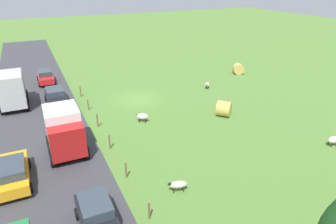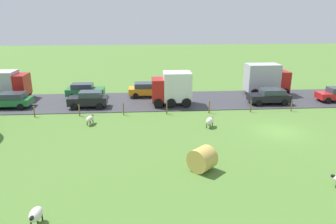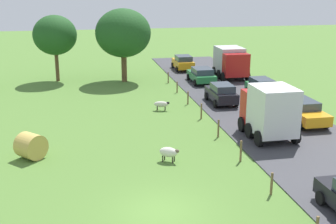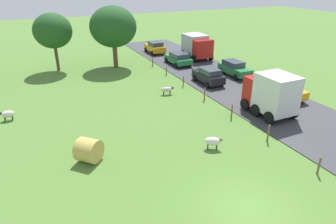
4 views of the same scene
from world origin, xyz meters
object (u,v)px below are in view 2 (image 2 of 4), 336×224
(hay_bale_0, at_px, (202,159))
(car_1, at_px, (10,100))
(truck_0, at_px, (7,84))
(car_6, at_px, (336,94))
(truck_1, at_px, (172,88))
(sheep_0, at_px, (90,119))
(car_2, at_px, (270,96))
(car_4, at_px, (88,99))
(sheep_2, at_px, (36,214))
(truck_2, at_px, (266,79))
(car_0, at_px, (148,89))
(sheep_1, at_px, (210,121))
(car_5, at_px, (85,90))

(hay_bale_0, xyz_separation_m, car_1, (14.75, 16.99, 0.12))
(truck_0, distance_m, car_6, 36.23)
(car_1, bearing_deg, truck_1, -90.51)
(car_6, bearing_deg, sheep_0, 102.26)
(sheep_0, distance_m, truck_0, 14.00)
(car_2, bearing_deg, car_4, 89.86)
(car_1, bearing_deg, sheep_2, -155.98)
(sheep_0, relative_size, truck_0, 0.30)
(car_6, bearing_deg, car_2, 93.01)
(truck_2, bearing_deg, hay_bale_0, 149.18)
(car_0, height_order, car_2, car_0)
(truck_1, bearing_deg, car_6, -90.01)
(car_0, bearing_deg, car_6, -100.26)
(sheep_1, relative_size, truck_2, 0.24)
(sheep_1, xyz_separation_m, truck_2, (10.58, -8.79, 1.40))
(hay_bale_0, height_order, car_1, car_1)
(hay_bale_0, bearing_deg, sheep_1, -15.07)
(car_5, height_order, car_6, car_5)
(truck_0, xyz_separation_m, truck_2, (-0.16, -29.39, 0.20))
(car_0, bearing_deg, sheep_1, -154.79)
(sheep_0, height_order, car_1, car_1)
(sheep_0, xyz_separation_m, hay_bale_0, (-9.04, -8.14, 0.22))
(car_4, relative_size, car_6, 1.00)
(truck_1, distance_m, car_1, 16.51)
(truck_1, relative_size, car_6, 1.04)
(car_4, distance_m, car_5, 4.22)
(sheep_0, bearing_deg, car_0, -28.92)
(sheep_0, height_order, car_5, car_5)
(truck_2, xyz_separation_m, car_1, (-3.39, 27.81, -1.10))
(truck_0, relative_size, car_6, 1.11)
(sheep_1, height_order, truck_0, truck_0)
(sheep_1, height_order, car_1, car_1)
(car_0, relative_size, car_4, 1.16)
(sheep_2, bearing_deg, sheep_0, -0.96)
(car_1, distance_m, car_2, 26.83)
(hay_bale_0, height_order, car_2, car_2)
(sheep_2, height_order, car_5, car_5)
(car_5, bearing_deg, hay_bale_0, -150.93)
(hay_bale_0, xyz_separation_m, truck_0, (18.31, 18.57, 1.02))
(sheep_0, xyz_separation_m, truck_0, (9.27, 10.43, 1.24))
(car_4, bearing_deg, truck_1, -87.61)
(truck_2, distance_m, car_2, 4.20)
(car_6, bearing_deg, truck_1, 89.99)
(sheep_2, bearing_deg, car_6, -53.41)
(sheep_1, bearing_deg, truck_0, 62.47)
(hay_bale_0, distance_m, truck_2, 21.16)
(truck_2, height_order, car_5, truck_2)
(car_0, bearing_deg, car_1, 104.30)
(truck_0, bearing_deg, sheep_2, -155.98)
(truck_1, distance_m, car_6, 18.00)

